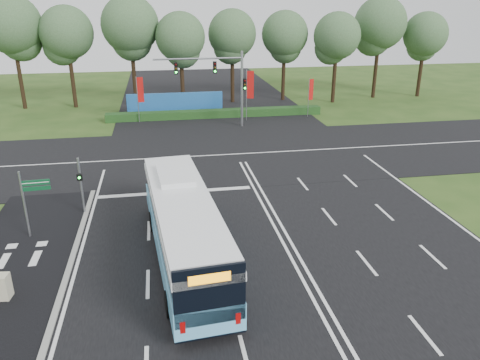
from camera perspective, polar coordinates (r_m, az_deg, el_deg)
ground at (r=25.72m, az=3.84°, el=-5.08°), size 120.00×120.00×0.00m
road_main at (r=25.71m, az=3.84°, el=-5.04°), size 20.00×120.00×0.04m
road_cross at (r=36.64m, az=-0.53°, el=3.15°), size 120.00×14.00×0.05m
bike_path at (r=23.48m, az=-25.86°, el=-10.04°), size 5.00×18.00×0.06m
kerb_strip at (r=22.88m, az=-20.03°, el=-9.86°), size 0.25×18.00×0.12m
city_bus at (r=21.36m, az=-6.86°, el=-5.71°), size 3.57×12.32×3.49m
pedestrian_signal at (r=27.31m, az=-18.82°, el=-0.48°), size 0.29×0.41×3.32m
street_sign at (r=25.38m, az=-24.23°, el=-1.75°), size 1.39×0.17×3.57m
utility_cabinet at (r=21.52m, az=-27.10°, el=-11.57°), size 0.73×0.63×1.11m
banner_flag_left at (r=46.93m, az=-12.13°, el=10.38°), size 0.65×0.23×4.50m
banner_flag_mid at (r=46.57m, az=1.13°, el=11.14°), size 0.73×0.19×5.02m
banner_flag_right at (r=48.85m, az=8.59°, el=10.60°), size 0.55×0.25×3.94m
traffic_light_gantry at (r=43.79m, az=-2.12°, el=12.37°), size 8.41×0.28×7.00m
hedge at (r=48.47m, az=-2.96°, el=8.08°), size 22.00×1.20×0.80m
blue_hoarding at (r=50.46m, az=-7.90°, el=9.25°), size 10.00×0.30×2.20m
eucalyptus_row at (r=54.46m, az=-2.50°, el=17.77°), size 52.44×8.38×12.04m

